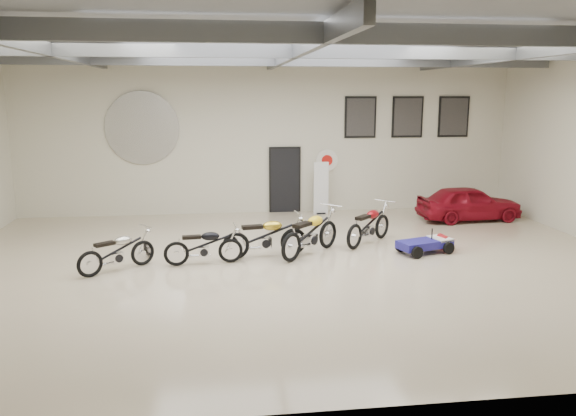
{
  "coord_description": "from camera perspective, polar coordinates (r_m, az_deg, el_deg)",
  "views": [
    {
      "loc": [
        -1.71,
        -12.18,
        3.85
      ],
      "look_at": [
        0.0,
        1.2,
        1.1
      ],
      "focal_mm": 35.0,
      "sensor_mm": 36.0,
      "label": 1
    }
  ],
  "objects": [
    {
      "name": "poster_left",
      "position": [
        18.76,
        7.36,
        9.14
      ],
      "size": [
        1.05,
        0.08,
        1.35
      ],
      "primitive_type": null,
      "color": "black",
      "rests_on": "back_wall"
    },
    {
      "name": "poster_mid",
      "position": [
        19.22,
        12.04,
        9.04
      ],
      "size": [
        1.05,
        0.08,
        1.35
      ],
      "primitive_type": null,
      "color": "black",
      "rests_on": "back_wall"
    },
    {
      "name": "back_wall",
      "position": [
        18.31,
        -1.91,
        7.29
      ],
      "size": [
        16.0,
        0.02,
        5.0
      ],
      "primitive_type": "cube",
      "color": "beige",
      "rests_on": "floor"
    },
    {
      "name": "poster_right",
      "position": [
        19.81,
        16.47,
        8.89
      ],
      "size": [
        1.05,
        0.08,
        1.35
      ],
      "primitive_type": null,
      "color": "black",
      "rests_on": "back_wall"
    },
    {
      "name": "logo_plaque",
      "position": [
        18.31,
        -14.59,
        7.87
      ],
      "size": [
        2.3,
        0.06,
        1.16
      ],
      "primitive_type": null,
      "color": "silver",
      "rests_on": "back_wall"
    },
    {
      "name": "oil_sign",
      "position": [
        18.61,
        3.97,
        4.86
      ],
      "size": [
        0.72,
        0.1,
        0.72
      ],
      "primitive_type": null,
      "color": "white",
      "rests_on": "back_wall"
    },
    {
      "name": "ceiling_beams",
      "position": [
        12.33,
        0.73,
        15.7
      ],
      "size": [
        15.8,
        11.8,
        0.32
      ],
      "primitive_type": null,
      "color": "#595B61",
      "rests_on": "ceiling"
    },
    {
      "name": "door",
      "position": [
        18.48,
        -0.32,
        2.81
      ],
      "size": [
        0.92,
        0.08,
        2.1
      ],
      "primitive_type": "cube",
      "color": "black",
      "rests_on": "back_wall"
    },
    {
      "name": "motorcycle_yellow",
      "position": [
        13.61,
        2.29,
        -2.46
      ],
      "size": [
        2.01,
        2.01,
        1.13
      ],
      "primitive_type": null,
      "rotation": [
        0.0,
        0.0,
        0.78
      ],
      "color": "silver",
      "rests_on": "floor"
    },
    {
      "name": "ceiling",
      "position": [
        12.36,
        0.74,
        16.86
      ],
      "size": [
        16.0,
        12.0,
        0.01
      ],
      "primitive_type": "cube",
      "color": "slate",
      "rests_on": "back_wall"
    },
    {
      "name": "go_kart",
      "position": [
        14.3,
        14.18,
        -3.2
      ],
      "size": [
        1.82,
        1.22,
        0.61
      ],
      "primitive_type": null,
      "rotation": [
        0.0,
        0.0,
        0.3
      ],
      "color": "navy",
      "rests_on": "floor"
    },
    {
      "name": "motorcycle_red",
      "position": [
        14.76,
        8.22,
        -1.62
      ],
      "size": [
        1.88,
        1.86,
        1.05
      ],
      "primitive_type": null,
      "rotation": [
        0.0,
        0.0,
        0.78
      ],
      "color": "silver",
      "rests_on": "floor"
    },
    {
      "name": "floor",
      "position": [
        12.89,
        0.68,
        -5.86
      ],
      "size": [
        16.0,
        12.0,
        0.01
      ],
      "primitive_type": "cube",
      "color": "#BFAE91",
      "rests_on": "ground"
    },
    {
      "name": "motorcycle_gold",
      "position": [
        13.42,
        -2.36,
        -2.82
      ],
      "size": [
        2.11,
        0.95,
        1.06
      ],
      "primitive_type": null,
      "rotation": [
        0.0,
        0.0,
        0.16
      ],
      "color": "silver",
      "rests_on": "floor"
    },
    {
      "name": "banner_stand",
      "position": [
        18.24,
        3.38,
        2.13
      ],
      "size": [
        0.48,
        0.2,
        1.76
      ],
      "primitive_type": null,
      "rotation": [
        0.0,
        0.0,
        -0.01
      ],
      "color": "white",
      "rests_on": "floor"
    },
    {
      "name": "motorcycle_silver",
      "position": [
        12.93,
        -17.01,
        -4.17
      ],
      "size": [
        1.77,
        1.51,
        0.93
      ],
      "primitive_type": null,
      "rotation": [
        0.0,
        0.0,
        0.64
      ],
      "color": "silver",
      "rests_on": "floor"
    },
    {
      "name": "motorcycle_black",
      "position": [
        13.0,
        -8.58,
        -3.73
      ],
      "size": [
        1.8,
        0.7,
        0.92
      ],
      "primitive_type": null,
      "rotation": [
        0.0,
        0.0,
        0.09
      ],
      "color": "silver",
      "rests_on": "floor"
    },
    {
      "name": "vintage_car",
      "position": [
        18.21,
        17.91,
        0.49
      ],
      "size": [
        1.46,
        3.24,
        1.08
      ],
      "primitive_type": "imported",
      "rotation": [
        0.0,
        0.0,
        1.63
      ],
      "color": "maroon",
      "rests_on": "floor"
    }
  ]
}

